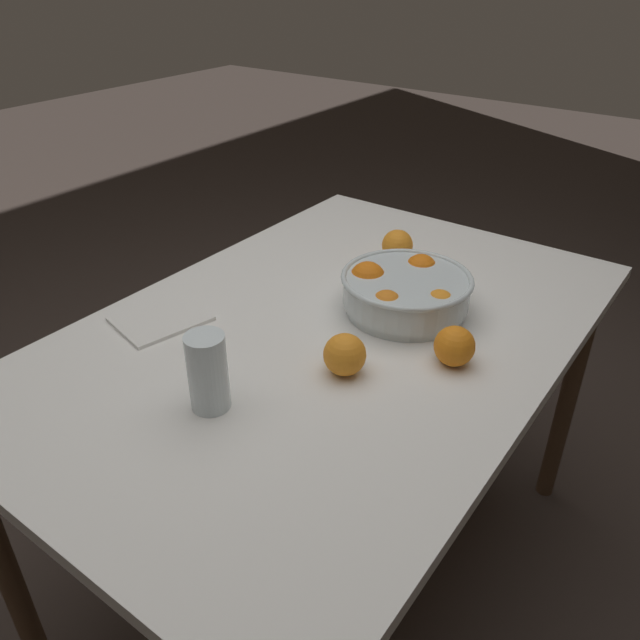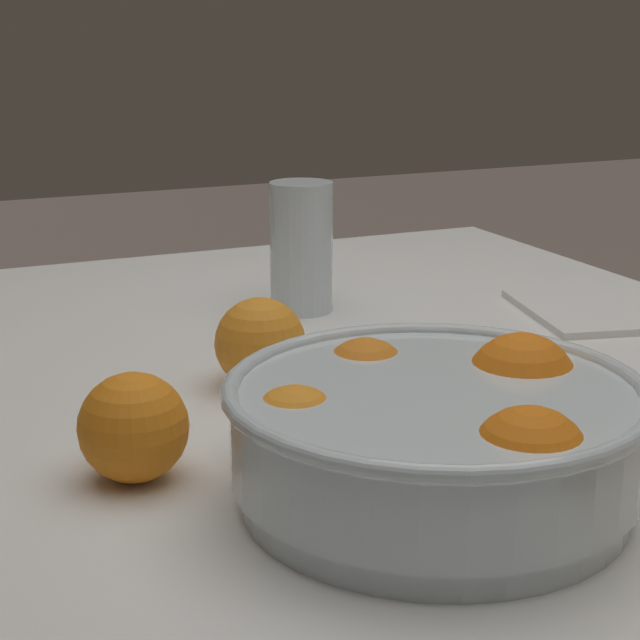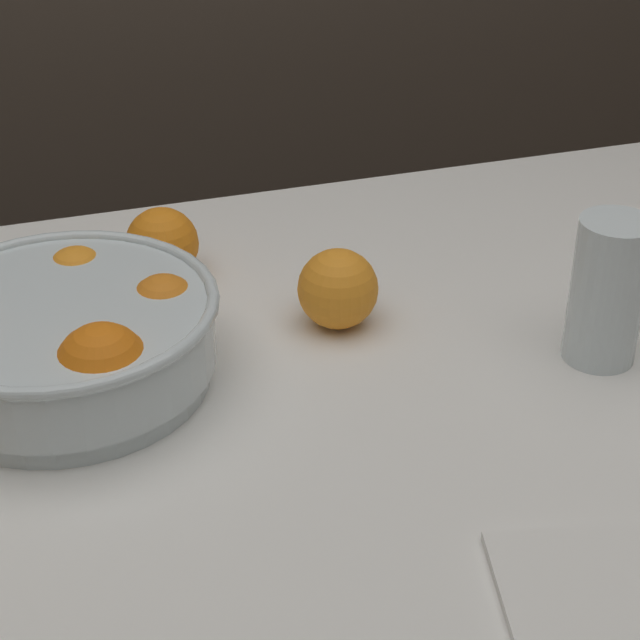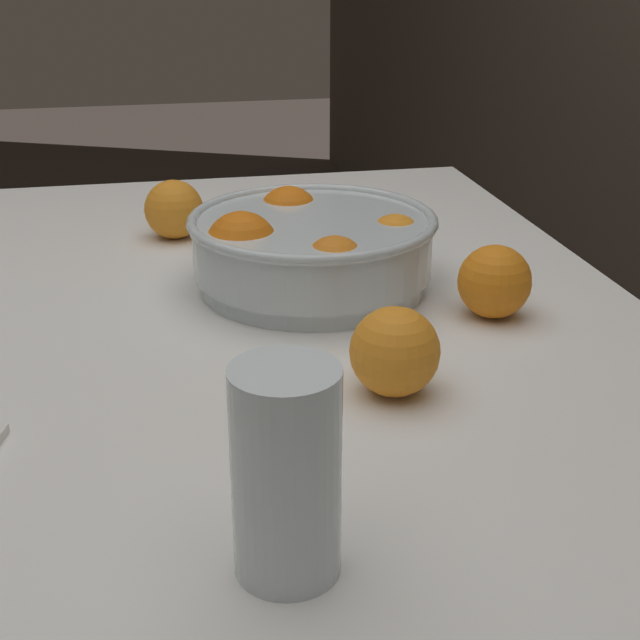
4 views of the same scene
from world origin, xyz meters
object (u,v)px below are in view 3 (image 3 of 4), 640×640
(fruit_bowl, at_px, (67,337))
(orange_loose_aside, at_px, (338,289))
(juice_glass, at_px, (606,299))
(orange_loose_front, at_px, (162,244))

(fruit_bowl, distance_m, orange_loose_aside, 0.27)
(fruit_bowl, distance_m, juice_glass, 0.51)
(fruit_bowl, relative_size, orange_loose_aside, 3.52)
(orange_loose_aside, bearing_deg, juice_glass, -31.12)
(juice_glass, relative_size, orange_loose_aside, 1.78)
(fruit_bowl, xyz_separation_m, orange_loose_aside, (0.27, 0.03, -0.01))
(fruit_bowl, relative_size, orange_loose_front, 3.61)
(fruit_bowl, xyz_separation_m, juice_glass, (0.49, -0.11, 0.01))
(orange_loose_front, relative_size, orange_loose_aside, 0.97)
(juice_glass, bearing_deg, orange_loose_front, 142.29)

